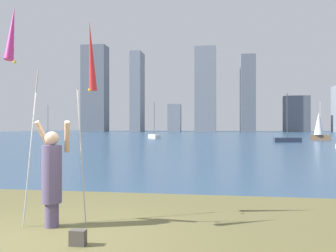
{
  "coord_description": "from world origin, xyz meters",
  "views": [
    {
      "loc": [
        2.9,
        -5.44,
        1.86
      ],
      "look_at": [
        -0.44,
        17.1,
        1.82
      ],
      "focal_mm": 37.41,
      "sensor_mm": 36.0,
      "label": 1
    }
  ],
  "objects_px": {
    "sailboat_7": "(319,126)",
    "sailboat_3": "(154,136)",
    "kite_flag_left": "(13,41)",
    "sailboat_8": "(287,139)",
    "kite_flag_right": "(91,60)",
    "person": "(52,174)",
    "sailboat_2": "(48,136)",
    "bag": "(78,238)"
  },
  "relations": [
    {
      "from": "sailboat_7",
      "to": "sailboat_3",
      "type": "bearing_deg",
      "value": 170.75
    },
    {
      "from": "kite_flag_left",
      "to": "sailboat_8",
      "type": "distance_m",
      "value": 36.18
    },
    {
      "from": "sailboat_8",
      "to": "kite_flag_right",
      "type": "bearing_deg",
      "value": -106.54
    },
    {
      "from": "person",
      "to": "sailboat_8",
      "type": "height_order",
      "value": "sailboat_8"
    },
    {
      "from": "person",
      "to": "sailboat_2",
      "type": "xyz_separation_m",
      "value": [
        -22.5,
        43.29,
        -0.67
      ]
    },
    {
      "from": "kite_flag_right",
      "to": "sailboat_8",
      "type": "xyz_separation_m",
      "value": [
        9.89,
        33.32,
        -2.79
      ]
    },
    {
      "from": "sailboat_7",
      "to": "sailboat_8",
      "type": "distance_m",
      "value": 7.84
    },
    {
      "from": "kite_flag_left",
      "to": "bag",
      "type": "height_order",
      "value": "kite_flag_left"
    },
    {
      "from": "bag",
      "to": "sailboat_7",
      "type": "height_order",
      "value": "sailboat_7"
    },
    {
      "from": "sailboat_2",
      "to": "sailboat_3",
      "type": "distance_m",
      "value": 16.22
    },
    {
      "from": "sailboat_3",
      "to": "sailboat_8",
      "type": "distance_m",
      "value": 19.18
    },
    {
      "from": "kite_flag_left",
      "to": "person",
      "type": "bearing_deg",
      "value": 39.85
    },
    {
      "from": "sailboat_7",
      "to": "kite_flag_left",
      "type": "bearing_deg",
      "value": -111.42
    },
    {
      "from": "kite_flag_left",
      "to": "sailboat_3",
      "type": "distance_m",
      "value": 44.32
    },
    {
      "from": "kite_flag_left",
      "to": "sailboat_2",
      "type": "relative_size",
      "value": 0.8
    },
    {
      "from": "bag",
      "to": "sailboat_2",
      "type": "height_order",
      "value": "sailboat_2"
    },
    {
      "from": "sailboat_3",
      "to": "sailboat_8",
      "type": "bearing_deg",
      "value": -29.57
    },
    {
      "from": "sailboat_2",
      "to": "sailboat_3",
      "type": "xyz_separation_m",
      "value": [
        16.22,
        0.12,
        0.05
      ]
    },
    {
      "from": "person",
      "to": "sailboat_2",
      "type": "bearing_deg",
      "value": 111.95
    },
    {
      "from": "sailboat_3",
      "to": "sailboat_8",
      "type": "xyz_separation_m",
      "value": [
        16.68,
        -9.46,
        0.02
      ]
    },
    {
      "from": "kite_flag_left",
      "to": "sailboat_7",
      "type": "distance_m",
      "value": 43.34
    },
    {
      "from": "kite_flag_right",
      "to": "person",
      "type": "bearing_deg",
      "value": -128.5
    },
    {
      "from": "person",
      "to": "sailboat_2",
      "type": "relative_size",
      "value": 0.4
    },
    {
      "from": "kite_flag_left",
      "to": "kite_flag_right",
      "type": "distance_m",
      "value": 1.47
    },
    {
      "from": "sailboat_2",
      "to": "sailboat_7",
      "type": "bearing_deg",
      "value": -5.12
    },
    {
      "from": "person",
      "to": "sailboat_8",
      "type": "distance_m",
      "value": 35.51
    },
    {
      "from": "kite_flag_left",
      "to": "sailboat_8",
      "type": "bearing_deg",
      "value": 72.4
    },
    {
      "from": "kite_flag_left",
      "to": "sailboat_8",
      "type": "relative_size",
      "value": 0.73
    },
    {
      "from": "kite_flag_right",
      "to": "sailboat_8",
      "type": "distance_m",
      "value": 34.87
    },
    {
      "from": "person",
      "to": "kite_flag_left",
      "type": "relative_size",
      "value": 0.5
    },
    {
      "from": "kite_flag_left",
      "to": "sailboat_3",
      "type": "relative_size",
      "value": 0.75
    },
    {
      "from": "kite_flag_right",
      "to": "sailboat_2",
      "type": "bearing_deg",
      "value": 118.34
    },
    {
      "from": "kite_flag_right",
      "to": "sailboat_2",
      "type": "xyz_separation_m",
      "value": [
        -23.01,
        42.65,
        -2.86
      ]
    },
    {
      "from": "sailboat_7",
      "to": "person",
      "type": "bearing_deg",
      "value": -111.0
    },
    {
      "from": "person",
      "to": "kite_flag_right",
      "type": "bearing_deg",
      "value": 45.98
    },
    {
      "from": "sailboat_8",
      "to": "person",
      "type": "bearing_deg",
      "value": -107.03
    },
    {
      "from": "sailboat_2",
      "to": "sailboat_8",
      "type": "distance_m",
      "value": 34.2
    },
    {
      "from": "bag",
      "to": "sailboat_2",
      "type": "bearing_deg",
      "value": 117.89
    },
    {
      "from": "kite_flag_left",
      "to": "sailboat_8",
      "type": "height_order",
      "value": "sailboat_8"
    },
    {
      "from": "person",
      "to": "sailboat_7",
      "type": "xyz_separation_m",
      "value": [
        15.31,
        39.9,
        0.8
      ]
    },
    {
      "from": "bag",
      "to": "sailboat_7",
      "type": "relative_size",
      "value": 0.05
    },
    {
      "from": "kite_flag_right",
      "to": "sailboat_3",
      "type": "distance_m",
      "value": 43.41
    }
  ]
}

